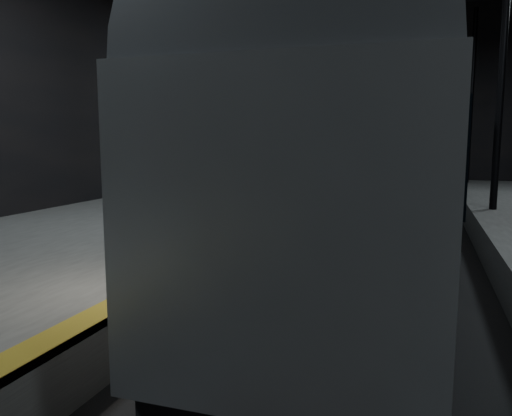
% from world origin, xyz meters
% --- Properties ---
extents(ground, '(44.00, 44.00, 0.00)m').
position_xyz_m(ground, '(0.00, 0.00, 0.00)').
color(ground, black).
rests_on(ground, ground).
extents(platform_left, '(9.00, 43.80, 1.00)m').
position_xyz_m(platform_left, '(-7.50, 0.00, 0.50)').
color(platform_left, '#4C4C4A').
rests_on(platform_left, ground).
extents(tactile_strip, '(0.50, 43.80, 0.01)m').
position_xyz_m(tactile_strip, '(-3.25, 0.00, 1.00)').
color(tactile_strip, olive).
rests_on(tactile_strip, platform_left).
extents(track, '(2.40, 43.00, 0.24)m').
position_xyz_m(track, '(0.00, 0.00, 0.07)').
color(track, '#3F3328').
rests_on(track, ground).
extents(train, '(3.16, 21.13, 5.65)m').
position_xyz_m(train, '(-0.00, 2.31, 3.15)').
color(train, '#9FA2A6').
rests_on(train, ground).
extents(woman, '(0.66, 0.51, 1.60)m').
position_xyz_m(woman, '(-3.80, -2.02, 1.80)').
color(woman, '#967B5C').
rests_on(woman, platform_left).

